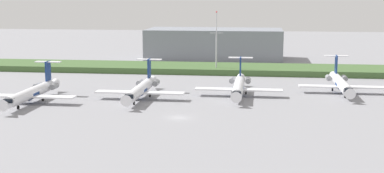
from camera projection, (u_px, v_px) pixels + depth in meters
The scene contains 8 objects.
ground_plane at pixel (195, 93), 144.12m from camera, with size 500.00×500.00×0.00m, color gray.
grass_berm at pixel (210, 68), 183.94m from camera, with size 320.00×20.00×2.00m, color #426033.
regional_jet_second at pixel (32, 92), 130.67m from camera, with size 22.81×31.00×9.00m.
regional_jet_third at pixel (141, 89), 135.77m from camera, with size 22.81×31.00×9.00m.
regional_jet_fourth at pixel (239, 86), 139.87m from camera, with size 22.81×31.00×9.00m.
regional_jet_fifth at pixel (341, 83), 144.15m from camera, with size 22.81×31.00×9.00m.
antenna_mast at pixel (216, 48), 177.79m from camera, with size 4.40×0.50×20.93m.
distant_hangar at pixel (214, 44), 218.70m from camera, with size 55.31×23.85×12.37m, color gray.
Camera 1 is at (16.94, -110.69, 26.38)m, focal length 49.54 mm.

